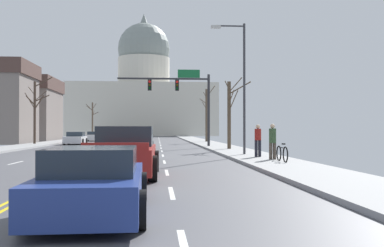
# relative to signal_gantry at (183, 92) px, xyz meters

# --- Properties ---
(ground) EXTENTS (20.00, 180.00, 0.20)m
(ground) POSITION_rel_signal_gantry_xyz_m (-5.36, -13.12, -4.78)
(ground) COLOR #505055
(signal_gantry) EXTENTS (7.91, 0.41, 6.56)m
(signal_gantry) POSITION_rel_signal_gantry_xyz_m (0.00, 0.00, 0.00)
(signal_gantry) COLOR #28282D
(signal_gantry) RESTS_ON ground
(street_lamp_right) EXTENTS (2.02, 0.24, 7.59)m
(street_lamp_right) POSITION_rel_signal_gantry_xyz_m (2.59, -12.57, -0.18)
(street_lamp_right) COLOR #333338
(street_lamp_right) RESTS_ON ground
(capitol_building) EXTENTS (33.79, 23.42, 29.87)m
(capitol_building) POSITION_rel_signal_gantry_xyz_m (-5.36, 71.03, 4.46)
(capitol_building) COLOR beige
(capitol_building) RESTS_ON ground
(sedan_near_00) EXTENTS (2.13, 4.65, 1.24)m
(sedan_near_00) POSITION_rel_signal_gantry_xyz_m (-3.55, -3.48, -4.21)
(sedan_near_00) COLOR #9EA3A8
(sedan_near_00) RESTS_ON ground
(sedan_near_01) EXTENTS (2.10, 4.40, 1.19)m
(sedan_near_01) POSITION_rel_signal_gantry_xyz_m (-3.40, -10.02, -4.23)
(sedan_near_01) COLOR silver
(sedan_near_01) RESTS_ON ground
(sedan_near_02) EXTENTS (1.99, 4.49, 1.24)m
(sedan_near_02) POSITION_rel_signal_gantry_xyz_m (-3.32, -16.34, -4.21)
(sedan_near_02) COLOR #6B6056
(sedan_near_02) RESTS_ON ground
(pickup_truck_near_03) EXTENTS (2.40, 5.25, 1.69)m
(pickup_truck_near_03) POSITION_rel_signal_gantry_xyz_m (-3.34, -22.72, -4.05)
(pickup_truck_near_03) COLOR maroon
(pickup_truck_near_03) RESTS_ON ground
(sedan_near_04) EXTENTS (2.04, 4.65, 1.26)m
(sedan_near_04) POSITION_rel_signal_gantry_xyz_m (-3.41, -29.49, -4.21)
(sedan_near_04) COLOR navy
(sedan_near_04) RESTS_ON ground
(sedan_oncoming_00) EXTENTS (2.12, 4.67, 1.30)m
(sedan_oncoming_00) POSITION_rel_signal_gantry_xyz_m (-10.56, 8.56, -4.19)
(sedan_oncoming_00) COLOR silver
(sedan_oncoming_00) RESTS_ON ground
(sedan_oncoming_01) EXTENTS (2.22, 4.70, 1.26)m
(sedan_oncoming_01) POSITION_rel_signal_gantry_xyz_m (-10.52, 21.90, -4.21)
(sedan_oncoming_01) COLOR silver
(sedan_oncoming_01) RESTS_ON ground
(sedan_oncoming_02) EXTENTS (2.00, 4.70, 1.18)m
(sedan_oncoming_02) POSITION_rel_signal_gantry_xyz_m (-10.56, 31.57, -4.24)
(sedan_oncoming_02) COLOR #B71414
(sedan_oncoming_02) RESTS_ON ground
(flank_building_00) EXTENTS (9.86, 10.38, 8.45)m
(flank_building_00) POSITION_rel_signal_gantry_xyz_m (-20.73, 23.74, -0.52)
(flank_building_00) COLOR slate
(flank_building_00) RESTS_ON ground
(bare_tree_00) EXTENTS (1.68, 2.05, 5.32)m
(bare_tree_00) POSITION_rel_signal_gantry_xyz_m (3.16, -5.49, -1.97)
(bare_tree_00) COLOR #4C3D2D
(bare_tree_00) RESTS_ON ground
(bare_tree_01) EXTENTS (2.19, 1.56, 6.05)m
(bare_tree_01) POSITION_rel_signal_gantry_xyz_m (-13.34, 40.06, -1.27)
(bare_tree_01) COLOR brown
(bare_tree_01) RESTS_ON ground
(bare_tree_02) EXTENTS (1.66, 1.87, 6.45)m
(bare_tree_02) POSITION_rel_signal_gantry_xyz_m (3.62, 13.42, -1.49)
(bare_tree_02) COLOR brown
(bare_tree_02) RESTS_ON ground
(bare_tree_03) EXTENTS (2.46, 1.70, 6.74)m
(bare_tree_03) POSITION_rel_signal_gantry_xyz_m (-14.26, 7.27, -1.17)
(bare_tree_03) COLOR #423328
(bare_tree_03) RESTS_ON ground
(pedestrian_00) EXTENTS (0.35, 0.34, 1.69)m
(pedestrian_00) POSITION_rel_signal_gantry_xyz_m (3.06, -15.05, -3.71)
(pedestrian_00) COLOR black
(pedestrian_00) RESTS_ON ground
(pedestrian_01) EXTENTS (0.35, 0.34, 1.70)m
(pedestrian_01) POSITION_rel_signal_gantry_xyz_m (3.32, -17.04, -3.71)
(pedestrian_01) COLOR #4C4238
(pedestrian_01) RESTS_ON ground
(bicycle_parked) EXTENTS (0.12, 1.77, 0.85)m
(bicycle_parked) POSITION_rel_signal_gantry_xyz_m (3.43, -18.26, -4.31)
(bicycle_parked) COLOR black
(bicycle_parked) RESTS_ON ground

